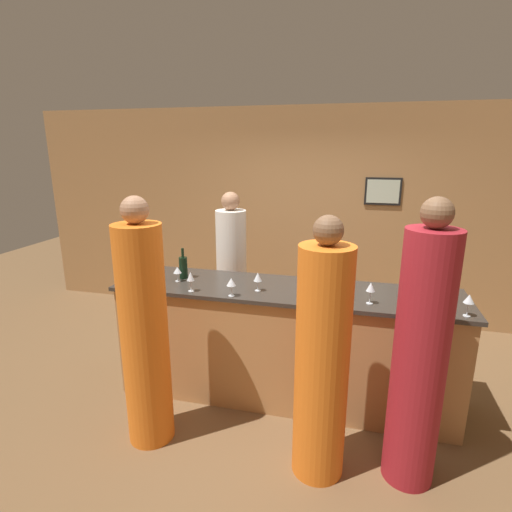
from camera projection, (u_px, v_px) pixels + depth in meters
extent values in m
plane|color=brown|center=(283.00, 394.00, 3.82)|extent=(14.00, 14.00, 0.00)
cube|color=#A37547|center=(312.00, 216.00, 5.32)|extent=(8.00, 0.06, 2.80)
cube|color=black|center=(383.00, 191.00, 4.98)|extent=(0.44, 0.02, 0.34)
cube|color=#B7C6B2|center=(383.00, 191.00, 4.97)|extent=(0.39, 0.00, 0.29)
cube|color=#B27F4C|center=(284.00, 345.00, 3.68)|extent=(3.00, 0.67, 1.04)
cube|color=#332D28|center=(285.00, 290.00, 3.54)|extent=(3.06, 0.73, 0.04)
cylinder|color=silver|center=(232.00, 283.00, 4.45)|extent=(0.33, 0.33, 1.63)
sphere|color=#A37556|center=(230.00, 201.00, 4.21)|extent=(0.20, 0.20, 0.20)
cylinder|color=maroon|center=(419.00, 363.00, 2.64)|extent=(0.35, 0.35, 1.81)
sphere|color=brown|center=(437.00, 213.00, 2.38)|extent=(0.20, 0.20, 0.20)
cylinder|color=orange|center=(322.00, 366.00, 2.72)|extent=(0.37, 0.37, 1.69)
sphere|color=brown|center=(328.00, 230.00, 2.47)|extent=(0.19, 0.19, 0.19)
cylinder|color=orange|center=(145.00, 337.00, 3.04)|extent=(0.36, 0.36, 1.76)
sphere|color=#A37556|center=(135.00, 210.00, 2.79)|extent=(0.20, 0.20, 0.20)
cylinder|color=black|center=(417.00, 275.00, 3.52)|extent=(0.08, 0.08, 0.24)
cylinder|color=black|center=(419.00, 258.00, 3.47)|extent=(0.03, 0.03, 0.07)
cylinder|color=black|center=(183.00, 268.00, 3.78)|extent=(0.08, 0.08, 0.20)
cylinder|color=black|center=(183.00, 253.00, 3.74)|extent=(0.03, 0.03, 0.09)
cylinder|color=silver|center=(191.00, 291.00, 3.46)|extent=(0.05, 0.05, 0.00)
cylinder|color=silver|center=(191.00, 286.00, 3.44)|extent=(0.01, 0.01, 0.09)
cone|color=silver|center=(191.00, 276.00, 3.42)|extent=(0.06, 0.06, 0.08)
cylinder|color=silver|center=(258.00, 291.00, 3.47)|extent=(0.05, 0.05, 0.00)
cylinder|color=silver|center=(258.00, 286.00, 3.45)|extent=(0.01, 0.01, 0.09)
cone|color=silver|center=(258.00, 277.00, 3.43)|extent=(0.07, 0.07, 0.08)
cylinder|color=silver|center=(369.00, 303.00, 3.18)|extent=(0.05, 0.05, 0.00)
cylinder|color=silver|center=(370.00, 297.00, 3.17)|extent=(0.01, 0.01, 0.10)
cone|color=silver|center=(371.00, 287.00, 3.15)|extent=(0.07, 0.07, 0.07)
cylinder|color=silver|center=(231.00, 296.00, 3.34)|extent=(0.05, 0.05, 0.00)
cylinder|color=silver|center=(231.00, 291.00, 3.33)|extent=(0.01, 0.01, 0.09)
cone|color=silver|center=(231.00, 282.00, 3.31)|extent=(0.08, 0.08, 0.06)
cylinder|color=silver|center=(341.00, 296.00, 3.34)|extent=(0.05, 0.05, 0.00)
cylinder|color=silver|center=(341.00, 291.00, 3.32)|extent=(0.01, 0.01, 0.09)
cone|color=silver|center=(342.00, 282.00, 3.30)|extent=(0.08, 0.08, 0.06)
cylinder|color=silver|center=(139.00, 277.00, 3.82)|extent=(0.05, 0.05, 0.00)
cylinder|color=silver|center=(139.00, 273.00, 3.80)|extent=(0.01, 0.01, 0.09)
cone|color=silver|center=(138.00, 264.00, 3.78)|extent=(0.07, 0.07, 0.07)
cylinder|color=silver|center=(178.00, 281.00, 3.71)|extent=(0.05, 0.05, 0.00)
cylinder|color=silver|center=(178.00, 277.00, 3.70)|extent=(0.01, 0.01, 0.08)
cone|color=silver|center=(177.00, 270.00, 3.69)|extent=(0.08, 0.08, 0.06)
cylinder|color=silver|center=(467.00, 316.00, 2.95)|extent=(0.05, 0.05, 0.00)
cylinder|color=silver|center=(468.00, 309.00, 2.93)|extent=(0.01, 0.01, 0.10)
cone|color=silver|center=(469.00, 299.00, 2.91)|extent=(0.08, 0.08, 0.06)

